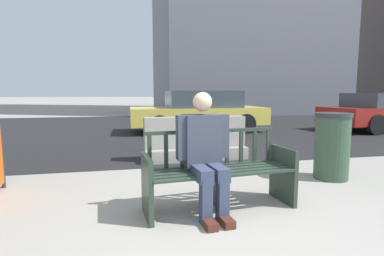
% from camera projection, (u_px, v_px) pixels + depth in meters
% --- Properties ---
extents(ground_plane, '(200.00, 200.00, 0.00)m').
position_uv_depth(ground_plane, '(228.00, 239.00, 2.69)').
color(ground_plane, gray).
extents(street_asphalt, '(120.00, 12.00, 0.01)m').
position_uv_depth(street_asphalt, '(151.00, 128.00, 11.13)').
color(street_asphalt, black).
rests_on(street_asphalt, ground).
extents(street_bench, '(1.73, 0.68, 0.88)m').
position_uv_depth(street_bench, '(219.00, 174.00, 3.37)').
color(street_bench, '#28382D').
rests_on(street_bench, ground).
extents(seated_person, '(0.59, 0.75, 1.31)m').
position_uv_depth(seated_person, '(205.00, 150.00, 3.22)').
color(seated_person, '#383D4C').
rests_on(seated_person, ground).
extents(jersey_barrier_centre, '(2.02, 0.74, 0.84)m').
position_uv_depth(jersey_barrier_centre, '(195.00, 142.00, 5.93)').
color(jersey_barrier_centre, gray).
rests_on(jersey_barrier_centre, ground).
extents(car_taxi_near, '(4.48, 1.97, 1.38)m').
position_uv_depth(car_taxi_near, '(199.00, 111.00, 10.15)').
color(car_taxi_near, '#DBC64C').
rests_on(car_taxi_near, ground).
extents(trash_bin, '(0.52, 0.52, 1.01)m').
position_uv_depth(trash_bin, '(332.00, 146.00, 4.54)').
color(trash_bin, '#334C38').
rests_on(trash_bin, ground).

